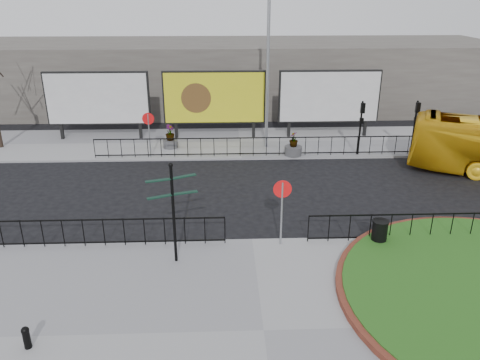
{
  "coord_description": "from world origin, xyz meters",
  "views": [
    {
      "loc": [
        -1.03,
        -15.1,
        8.59
      ],
      "look_at": [
        -0.38,
        1.85,
        1.72
      ],
      "focal_mm": 35.0,
      "sensor_mm": 36.0,
      "label": 1
    }
  ],
  "objects_px": {
    "billboard_mid": "(214,98)",
    "bollard": "(26,336)",
    "fingerpost_sign": "(173,204)",
    "litter_bin": "(379,233)",
    "planter_c": "(293,147)",
    "lamp_post": "(268,65)",
    "planter_a": "(170,139)"
  },
  "relations": [
    {
      "from": "billboard_mid",
      "to": "fingerpost_sign",
      "type": "distance_m",
      "value": 14.4
    },
    {
      "from": "fingerpost_sign",
      "to": "billboard_mid",
      "type": "bearing_deg",
      "value": 68.1
    },
    {
      "from": "lamp_post",
      "to": "planter_c",
      "type": "relative_size",
      "value": 6.89
    },
    {
      "from": "bollard",
      "to": "fingerpost_sign",
      "type": "bearing_deg",
      "value": 49.72
    },
    {
      "from": "lamp_post",
      "to": "fingerpost_sign",
      "type": "bearing_deg",
      "value": -108.61
    },
    {
      "from": "fingerpost_sign",
      "to": "bollard",
      "type": "xyz_separation_m",
      "value": [
        -3.42,
        -4.04,
        -1.78
      ]
    },
    {
      "from": "fingerpost_sign",
      "to": "litter_bin",
      "type": "relative_size",
      "value": 3.66
    },
    {
      "from": "lamp_post",
      "to": "billboard_mid",
      "type": "bearing_deg",
      "value": 146.75
    },
    {
      "from": "planter_a",
      "to": "planter_c",
      "type": "xyz_separation_m",
      "value": [
        6.94,
        -1.6,
        -0.07
      ]
    },
    {
      "from": "fingerpost_sign",
      "to": "lamp_post",
      "type": "bearing_deg",
      "value": 54.12
    },
    {
      "from": "litter_bin",
      "to": "billboard_mid",
      "type": "bearing_deg",
      "value": 113.85
    },
    {
      "from": "billboard_mid",
      "to": "lamp_post",
      "type": "distance_m",
      "value": 4.23
    },
    {
      "from": "billboard_mid",
      "to": "planter_c",
      "type": "bearing_deg",
      "value": -39.3
    },
    {
      "from": "bollard",
      "to": "planter_a",
      "type": "xyz_separation_m",
      "value": [
        2.01,
        16.42,
        0.16
      ]
    },
    {
      "from": "lamp_post",
      "to": "planter_c",
      "type": "distance_m",
      "value": 4.75
    },
    {
      "from": "bollard",
      "to": "lamp_post",
      "type": "bearing_deg",
      "value": 65.19
    },
    {
      "from": "planter_a",
      "to": "bollard",
      "type": "bearing_deg",
      "value": -96.98
    },
    {
      "from": "billboard_mid",
      "to": "planter_c",
      "type": "relative_size",
      "value": 4.63
    },
    {
      "from": "lamp_post",
      "to": "planter_a",
      "type": "height_order",
      "value": "lamp_post"
    },
    {
      "from": "litter_bin",
      "to": "planter_c",
      "type": "bearing_deg",
      "value": 99.29
    },
    {
      "from": "litter_bin",
      "to": "planter_c",
      "type": "distance_m",
      "value": 10.13
    },
    {
      "from": "bollard",
      "to": "planter_c",
      "type": "bearing_deg",
      "value": 58.87
    },
    {
      "from": "bollard",
      "to": "planter_c",
      "type": "xyz_separation_m",
      "value": [
        8.95,
        14.82,
        0.1
      ]
    },
    {
      "from": "fingerpost_sign",
      "to": "planter_c",
      "type": "height_order",
      "value": "fingerpost_sign"
    },
    {
      "from": "lamp_post",
      "to": "litter_bin",
      "type": "height_order",
      "value": "lamp_post"
    },
    {
      "from": "billboard_mid",
      "to": "bollard",
      "type": "bearing_deg",
      "value": -104.0
    },
    {
      "from": "lamp_post",
      "to": "planter_a",
      "type": "relative_size",
      "value": 6.79
    },
    {
      "from": "lamp_post",
      "to": "bollard",
      "type": "distance_m",
      "value": 18.6
    },
    {
      "from": "planter_a",
      "to": "planter_c",
      "type": "relative_size",
      "value": 1.02
    },
    {
      "from": "lamp_post",
      "to": "litter_bin",
      "type": "xyz_separation_m",
      "value": [
        2.99,
        -11.6,
        -4.22
      ]
    },
    {
      "from": "litter_bin",
      "to": "planter_a",
      "type": "height_order",
      "value": "planter_a"
    },
    {
      "from": "bollard",
      "to": "planter_c",
      "type": "relative_size",
      "value": 0.47
    }
  ]
}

